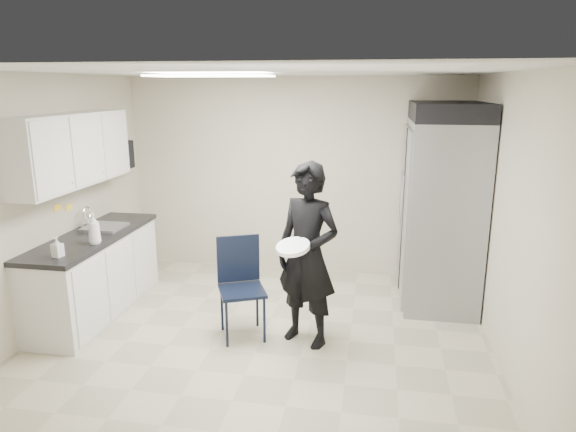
% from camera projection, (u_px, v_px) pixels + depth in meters
% --- Properties ---
extents(floor, '(4.50, 4.50, 0.00)m').
position_uv_depth(floor, '(264.00, 334.00, 5.27)').
color(floor, '#B0A58A').
rests_on(floor, ground).
extents(ceiling, '(4.50, 4.50, 0.00)m').
position_uv_depth(ceiling, '(260.00, 71.00, 4.62)').
color(ceiling, silver).
rests_on(ceiling, back_wall).
extents(back_wall, '(4.50, 0.00, 4.50)m').
position_uv_depth(back_wall, '(295.00, 176.00, 6.85)').
color(back_wall, '#BDB49C').
rests_on(back_wall, floor).
extents(left_wall, '(0.00, 4.00, 4.00)m').
position_uv_depth(left_wall, '(50.00, 202.00, 5.32)').
color(left_wall, '#BDB49C').
rests_on(left_wall, floor).
extents(right_wall, '(0.00, 4.00, 4.00)m').
position_uv_depth(right_wall, '(508.00, 221.00, 4.57)').
color(right_wall, '#BDB49C').
rests_on(right_wall, floor).
extents(ceiling_panel, '(1.20, 0.60, 0.02)m').
position_uv_depth(ceiling_panel, '(211.00, 76.00, 5.11)').
color(ceiling_panel, white).
rests_on(ceiling_panel, ceiling).
extents(lower_counter, '(0.60, 1.90, 0.86)m').
position_uv_depth(lower_counter, '(95.00, 276.00, 5.67)').
color(lower_counter, silver).
rests_on(lower_counter, floor).
extents(countertop, '(0.64, 1.95, 0.05)m').
position_uv_depth(countertop, '(91.00, 237.00, 5.56)').
color(countertop, black).
rests_on(countertop, lower_counter).
extents(sink, '(0.42, 0.40, 0.14)m').
position_uv_depth(sink, '(105.00, 232.00, 5.80)').
color(sink, gray).
rests_on(sink, countertop).
extents(faucet, '(0.02, 0.02, 0.24)m').
position_uv_depth(faucet, '(87.00, 218.00, 5.80)').
color(faucet, silver).
rests_on(faucet, countertop).
extents(upper_cabinets, '(0.35, 1.80, 0.75)m').
position_uv_depth(upper_cabinets, '(72.00, 150.00, 5.35)').
color(upper_cabinets, silver).
rests_on(upper_cabinets, left_wall).
extents(towel_dispenser, '(0.22, 0.30, 0.35)m').
position_uv_depth(towel_dispenser, '(121.00, 155.00, 6.51)').
color(towel_dispenser, black).
rests_on(towel_dispenser, left_wall).
extents(notice_sticker_left, '(0.00, 0.12, 0.07)m').
position_uv_depth(notice_sticker_left, '(58.00, 208.00, 5.43)').
color(notice_sticker_left, yellow).
rests_on(notice_sticker_left, left_wall).
extents(notice_sticker_right, '(0.00, 0.12, 0.07)m').
position_uv_depth(notice_sticker_right, '(69.00, 207.00, 5.63)').
color(notice_sticker_right, yellow).
rests_on(notice_sticker_right, left_wall).
extents(commercial_fridge, '(0.80, 1.35, 2.10)m').
position_uv_depth(commercial_fridge, '(441.00, 213.00, 5.92)').
color(commercial_fridge, gray).
rests_on(commercial_fridge, floor).
extents(fridge_compressor, '(0.80, 1.35, 0.20)m').
position_uv_depth(fridge_compressor, '(449.00, 111.00, 5.64)').
color(fridge_compressor, black).
rests_on(fridge_compressor, commercial_fridge).
extents(folding_chair, '(0.58, 0.58, 0.98)m').
position_uv_depth(folding_chair, '(242.00, 291.00, 5.11)').
color(folding_chair, black).
rests_on(folding_chair, floor).
extents(man_tuxedo, '(0.78, 0.67, 1.80)m').
position_uv_depth(man_tuxedo, '(307.00, 255.00, 4.91)').
color(man_tuxedo, black).
rests_on(man_tuxedo, floor).
extents(bucket_lid, '(0.41, 0.41, 0.04)m').
position_uv_depth(bucket_lid, '(293.00, 247.00, 4.67)').
color(bucket_lid, silver).
rests_on(bucket_lid, man_tuxedo).
extents(soap_bottle_a, '(0.17, 0.17, 0.32)m').
position_uv_depth(soap_bottle_a, '(94.00, 229.00, 5.19)').
color(soap_bottle_a, silver).
rests_on(soap_bottle_a, countertop).
extents(soap_bottle_b, '(0.10, 0.10, 0.19)m').
position_uv_depth(soap_bottle_b, '(57.00, 247.00, 4.81)').
color(soap_bottle_b, '#B1B2BE').
rests_on(soap_bottle_b, countertop).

